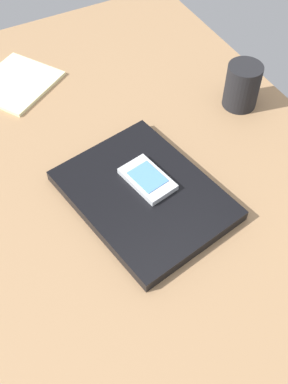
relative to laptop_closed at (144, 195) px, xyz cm
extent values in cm
cube|color=#9E7751|center=(-6.53, 1.70, -2.61)|extent=(120.00, 80.00, 3.00)
cube|color=black|center=(0.00, 0.00, 0.00)|extent=(33.66, 27.96, 2.21)
cube|color=silver|center=(-1.82, 1.35, 1.67)|extent=(11.18, 8.00, 1.13)
cube|color=#5993E0|center=(-1.82, 1.35, 2.31)|extent=(7.12, 5.92, 0.14)
cylinder|color=black|center=(-13.59, 30.85, 3.81)|extent=(7.38, 7.38, 9.84)
cube|color=#F2EDB2|center=(-43.12, -10.22, -0.71)|extent=(22.29, 22.71, 0.80)
camera|label=1|loc=(45.82, -24.40, 66.01)|focal=43.05mm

